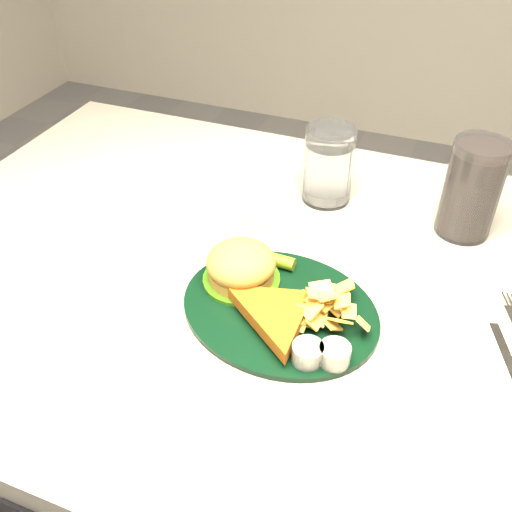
{
  "coord_description": "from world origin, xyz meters",
  "views": [
    {
      "loc": [
        0.18,
        -0.59,
        1.27
      ],
      "look_at": [
        -0.03,
        -0.04,
        0.8
      ],
      "focal_mm": 40.0,
      "sensor_mm": 36.0,
      "label": 1
    }
  ],
  "objects_px": {
    "water_glass": "(328,165)",
    "dinner_plate": "(280,295)",
    "cola_glass": "(472,189)",
    "table": "(280,430)",
    "fork_napkin": "(509,358)"
  },
  "relations": [
    {
      "from": "water_glass",
      "to": "fork_napkin",
      "type": "height_order",
      "value": "water_glass"
    },
    {
      "from": "table",
      "to": "dinner_plate",
      "type": "height_order",
      "value": "dinner_plate"
    },
    {
      "from": "water_glass",
      "to": "fork_napkin",
      "type": "distance_m",
      "value": 0.4
    },
    {
      "from": "dinner_plate",
      "to": "table",
      "type": "bearing_deg",
      "value": 113.68
    },
    {
      "from": "water_glass",
      "to": "cola_glass",
      "type": "relative_size",
      "value": 0.84
    },
    {
      "from": "cola_glass",
      "to": "table",
      "type": "bearing_deg",
      "value": -137.93
    },
    {
      "from": "cola_glass",
      "to": "fork_napkin",
      "type": "bearing_deg",
      "value": -72.29
    },
    {
      "from": "table",
      "to": "water_glass",
      "type": "bearing_deg",
      "value": 90.96
    },
    {
      "from": "water_glass",
      "to": "cola_glass",
      "type": "distance_m",
      "value": 0.22
    },
    {
      "from": "water_glass",
      "to": "fork_napkin",
      "type": "xyz_separation_m",
      "value": [
        0.3,
        -0.26,
        -0.06
      ]
    },
    {
      "from": "table",
      "to": "fork_napkin",
      "type": "xyz_separation_m",
      "value": [
        0.3,
        -0.06,
        0.38
      ]
    },
    {
      "from": "cola_glass",
      "to": "water_glass",
      "type": "bearing_deg",
      "value": 176.81
    },
    {
      "from": "dinner_plate",
      "to": "cola_glass",
      "type": "bearing_deg",
      "value": 65.62
    },
    {
      "from": "water_glass",
      "to": "dinner_plate",
      "type": "bearing_deg",
      "value": -86.23
    },
    {
      "from": "fork_napkin",
      "to": "water_glass",
      "type": "bearing_deg",
      "value": 119.3
    }
  ]
}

